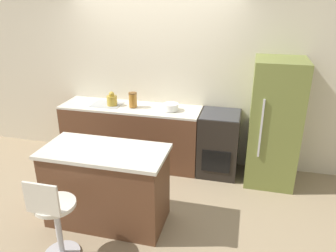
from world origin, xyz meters
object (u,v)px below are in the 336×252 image
(kettle, at_px, (112,100))
(mixing_bowl, at_px, (171,107))
(refrigerator, at_px, (274,123))
(stool_chair, at_px, (55,219))
(oven_range, at_px, (219,143))

(kettle, relative_size, mixing_bowl, 0.95)
(refrigerator, distance_m, kettle, 2.35)
(kettle, bearing_deg, stool_chair, -82.77)
(stool_chair, xyz_separation_m, kettle, (-0.27, 2.10, 0.55))
(refrigerator, xyz_separation_m, kettle, (-2.35, 0.02, 0.15))
(oven_range, height_order, kettle, kettle)
(refrigerator, relative_size, kettle, 8.10)
(refrigerator, relative_size, mixing_bowl, 7.71)
(oven_range, xyz_separation_m, kettle, (-1.62, -0.03, 0.55))
(stool_chair, distance_m, mixing_bowl, 2.25)
(stool_chair, relative_size, kettle, 4.44)
(refrigerator, height_order, mixing_bowl, refrigerator)
(oven_range, height_order, stool_chair, stool_chair)
(refrigerator, bearing_deg, kettle, 179.62)
(oven_range, bearing_deg, kettle, -179.06)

